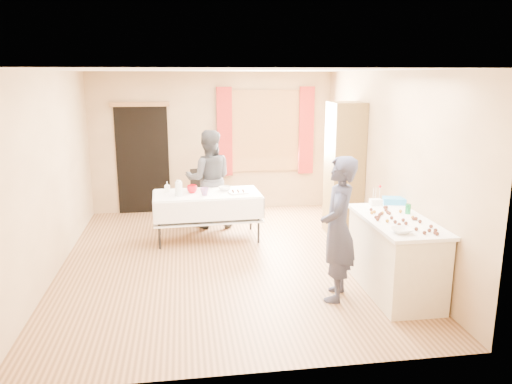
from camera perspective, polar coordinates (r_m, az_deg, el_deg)
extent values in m
cube|color=#9E7047|center=(7.10, -3.38, -7.85)|extent=(4.50, 5.50, 0.02)
cube|color=white|center=(6.62, -3.69, 13.81)|extent=(4.50, 5.50, 0.02)
cube|color=tan|center=(9.45, -4.97, 5.68)|extent=(4.50, 0.02, 2.60)
cube|color=tan|center=(4.07, -0.17, -4.59)|extent=(4.50, 0.02, 2.60)
cube|color=tan|center=(6.93, -22.51, 1.89)|extent=(0.02, 5.50, 2.60)
cube|color=tan|center=(7.28, 14.52, 3.00)|extent=(0.02, 5.50, 2.60)
cube|color=olive|center=(9.50, 1.09, 6.98)|extent=(1.32, 0.06, 1.52)
cube|color=white|center=(9.49, 1.10, 6.97)|extent=(1.20, 0.02, 1.40)
cube|color=#A42721|center=(9.36, -3.61, 6.86)|extent=(0.28, 0.06, 1.65)
cube|color=#A42721|center=(9.61, 5.77, 6.99)|extent=(0.28, 0.06, 1.65)
cube|color=black|center=(9.48, -12.81, 3.59)|extent=(0.95, 0.04, 2.00)
cube|color=olive|center=(9.34, -13.14, 9.73)|extent=(1.05, 0.06, 0.08)
cube|color=brown|center=(8.12, 10.03, 2.57)|extent=(0.50, 0.60, 2.13)
cube|color=beige|center=(6.19, 15.57, -7.24)|extent=(0.66, 1.45, 0.86)
cube|color=white|center=(6.05, 15.84, -3.15)|extent=(0.71, 1.50, 0.04)
cube|color=white|center=(7.80, -5.62, -0.24)|extent=(1.66, 0.88, 0.04)
cube|color=black|center=(8.80, -5.91, -0.81)|extent=(0.47, 0.47, 0.05)
cube|color=black|center=(8.91, -6.30, 0.98)|extent=(0.38, 0.14, 0.55)
imported|color=#23263C|center=(5.75, 9.35, -4.20)|extent=(0.90, 0.84, 1.68)
imported|color=black|center=(8.42, -5.39, 1.48)|extent=(0.87, 0.71, 1.66)
cylinder|color=#168140|center=(6.28, 16.98, -1.86)|extent=(0.09, 0.09, 0.12)
imported|color=white|center=(5.52, 16.30, -4.25)|extent=(0.24, 0.24, 0.05)
cube|color=white|center=(6.58, 13.53, -1.14)|extent=(0.15, 0.10, 0.08)
cube|color=#2C96E5|center=(6.72, 15.58, -0.95)|extent=(0.34, 0.27, 0.08)
cylinder|color=silver|center=(7.62, -8.82, 0.35)|extent=(0.12, 0.12, 0.22)
imported|color=red|center=(7.81, -7.32, 0.34)|extent=(0.26, 0.26, 0.12)
imported|color=red|center=(7.62, -5.91, 0.04)|extent=(0.17, 0.17, 0.12)
imported|color=white|center=(7.93, -3.59, 0.40)|extent=(0.29, 0.29, 0.06)
cube|color=white|center=(7.74, -2.05, -0.06)|extent=(0.32, 0.27, 0.02)
imported|color=white|center=(7.91, -10.11, 0.56)|extent=(0.09, 0.10, 0.16)
sphere|color=#3F2314|center=(6.15, 13.10, -2.32)|extent=(0.04, 0.04, 0.04)
sphere|color=#381911|center=(6.44, 14.67, -1.69)|extent=(0.04, 0.04, 0.04)
sphere|color=#381911|center=(6.09, 13.96, -2.53)|extent=(0.04, 0.04, 0.04)
sphere|color=#381911|center=(5.94, 18.24, -3.21)|extent=(0.04, 0.04, 0.04)
sphere|color=#381911|center=(6.02, 17.58, -2.92)|extent=(0.04, 0.04, 0.04)
sphere|color=#381911|center=(5.55, 19.98, -4.50)|extent=(0.04, 0.04, 0.04)
sphere|color=#3F2314|center=(6.07, 17.49, -2.79)|extent=(0.04, 0.04, 0.04)
sphere|color=#381911|center=(6.30, 14.64, -2.02)|extent=(0.04, 0.04, 0.04)
sphere|color=#381911|center=(5.99, 15.24, -2.86)|extent=(0.04, 0.04, 0.04)
sphere|color=#381911|center=(6.04, 17.82, -2.90)|extent=(0.04, 0.04, 0.04)
sphere|color=#381911|center=(6.30, 16.86, -2.17)|extent=(0.04, 0.04, 0.04)
sphere|color=#381911|center=(6.29, 13.02, -1.96)|extent=(0.04, 0.04, 0.04)
sphere|color=#3F2314|center=(6.20, 13.37, -2.21)|extent=(0.04, 0.04, 0.04)
sphere|color=#381911|center=(5.66, 19.84, -4.13)|extent=(0.04, 0.04, 0.04)
sphere|color=#381911|center=(5.82, 16.76, -3.43)|extent=(0.04, 0.04, 0.04)
sphere|color=#381911|center=(5.75, 16.05, -3.59)|extent=(0.04, 0.04, 0.04)
sphere|color=#381911|center=(5.88, 13.73, -3.06)|extent=(0.04, 0.04, 0.04)
sphere|color=#381911|center=(5.64, 17.85, -4.04)|extent=(0.04, 0.04, 0.04)
sphere|color=#3F2314|center=(6.16, 14.24, -2.34)|extent=(0.04, 0.04, 0.04)
sphere|color=#381911|center=(6.13, 14.08, -2.43)|extent=(0.04, 0.04, 0.04)
sphere|color=#381911|center=(5.54, 18.71, -4.43)|extent=(0.04, 0.04, 0.04)
sphere|color=#381911|center=(5.58, 19.79, -4.38)|extent=(0.04, 0.04, 0.04)
sphere|color=#381911|center=(6.00, 13.86, -2.75)|extent=(0.04, 0.04, 0.04)
sphere|color=#381911|center=(5.79, 19.38, -3.72)|extent=(0.04, 0.04, 0.04)
sphere|color=#3F2314|center=(5.85, 14.77, -3.21)|extent=(0.04, 0.04, 0.04)
sphere|color=#381911|center=(6.22, 14.81, -2.24)|extent=(0.04, 0.04, 0.04)
sphere|color=#381911|center=(5.97, 13.54, -2.82)|extent=(0.04, 0.04, 0.04)
sphere|color=#381911|center=(5.63, 19.20, -4.16)|extent=(0.04, 0.04, 0.04)
sphere|color=#381911|center=(5.94, 16.47, -3.08)|extent=(0.04, 0.04, 0.04)
sphere|color=#381911|center=(6.43, 14.51, -1.70)|extent=(0.04, 0.04, 0.04)
sphere|color=#3F2314|center=(6.30, 16.18, -2.12)|extent=(0.04, 0.04, 0.04)
sphere|color=#381911|center=(6.17, 15.00, -2.36)|extent=(0.04, 0.04, 0.04)
sphere|color=#381911|center=(5.84, 15.63, -3.30)|extent=(0.04, 0.04, 0.04)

